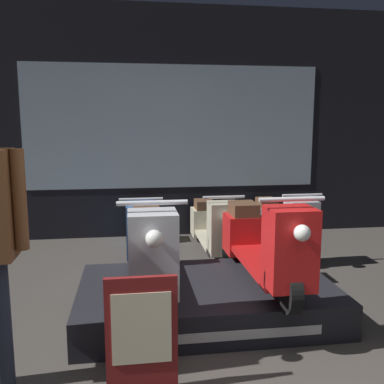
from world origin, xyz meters
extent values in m
cube|color=black|center=(0.00, 4.23, 1.60)|extent=(7.43, 0.08, 3.20)
cube|color=silver|center=(0.00, 4.19, 1.55)|extent=(4.09, 0.01, 1.70)
cube|color=black|center=(-0.01, 1.54, 0.14)|extent=(2.10, 1.24, 0.28)
cube|color=silver|center=(-0.01, 0.91, 0.13)|extent=(1.47, 0.01, 0.07)
cylinder|color=black|center=(-0.48, 0.89, 0.45)|extent=(0.09, 0.33, 0.33)
cylinder|color=black|center=(-0.48, 2.18, 0.45)|extent=(0.09, 0.33, 0.33)
cube|color=#BCBCC1|center=(-0.48, 1.54, 0.44)|extent=(0.31, 1.19, 0.05)
cube|color=#BCBCC1|center=(-0.48, 0.92, 0.75)|extent=(0.32, 0.29, 0.57)
cube|color=#BCBCC1|center=(-0.48, 2.16, 0.53)|extent=(0.34, 0.34, 0.37)
cube|color=brown|center=(-0.48, 2.15, 0.78)|extent=(0.25, 0.31, 0.12)
cylinder|color=silver|center=(-0.48, 0.91, 1.09)|extent=(0.46, 0.03, 0.03)
sphere|color=white|center=(-0.48, 0.71, 0.91)|extent=(0.11, 0.11, 0.11)
cylinder|color=black|center=(0.47, 0.89, 0.45)|extent=(0.09, 0.33, 0.33)
cylinder|color=black|center=(0.47, 2.18, 0.45)|extent=(0.09, 0.33, 0.33)
cube|color=red|center=(0.47, 1.54, 0.44)|extent=(0.31, 1.19, 0.05)
cube|color=red|center=(0.47, 0.92, 0.75)|extent=(0.32, 0.29, 0.57)
cube|color=red|center=(0.47, 2.16, 0.53)|extent=(0.34, 0.34, 0.37)
cube|color=brown|center=(0.47, 2.15, 0.78)|extent=(0.25, 0.31, 0.12)
cylinder|color=silver|center=(0.47, 0.91, 1.09)|extent=(0.46, 0.03, 0.03)
sphere|color=white|center=(0.47, 0.71, 0.91)|extent=(0.11, 0.11, 0.11)
cylinder|color=black|center=(-0.51, 2.63, 0.16)|extent=(0.09, 0.33, 0.33)
cylinder|color=black|center=(-0.51, 3.92, 0.16)|extent=(0.09, 0.33, 0.33)
cube|color=#386BBC|center=(-0.51, 3.28, 0.15)|extent=(0.31, 1.19, 0.05)
cube|color=#386BBC|center=(-0.51, 2.66, 0.47)|extent=(0.32, 0.29, 0.57)
cube|color=#386BBC|center=(-0.51, 3.90, 0.25)|extent=(0.34, 0.34, 0.37)
cube|color=brown|center=(-0.51, 3.89, 0.50)|extent=(0.25, 0.31, 0.12)
cylinder|color=silver|center=(-0.51, 2.65, 0.81)|extent=(0.46, 0.03, 0.03)
sphere|color=white|center=(-0.51, 2.45, 0.63)|extent=(0.11, 0.11, 0.11)
cylinder|color=black|center=(0.38, 2.63, 0.16)|extent=(0.09, 0.33, 0.33)
cylinder|color=black|center=(0.38, 3.92, 0.16)|extent=(0.09, 0.33, 0.33)
cube|color=beige|center=(0.38, 3.28, 0.15)|extent=(0.31, 1.19, 0.05)
cube|color=beige|center=(0.38, 2.66, 0.47)|extent=(0.32, 0.29, 0.57)
cube|color=beige|center=(0.38, 3.90, 0.25)|extent=(0.34, 0.34, 0.37)
cube|color=brown|center=(0.38, 3.89, 0.50)|extent=(0.25, 0.31, 0.12)
cylinder|color=silver|center=(0.38, 2.65, 0.81)|extent=(0.46, 0.03, 0.03)
sphere|color=white|center=(0.38, 2.45, 0.63)|extent=(0.11, 0.11, 0.11)
cylinder|color=black|center=(1.28, 2.63, 0.16)|extent=(0.09, 0.33, 0.33)
cylinder|color=black|center=(1.28, 3.92, 0.16)|extent=(0.09, 0.33, 0.33)
cube|color=#BCBCC1|center=(1.28, 3.28, 0.15)|extent=(0.31, 1.19, 0.05)
cube|color=#BCBCC1|center=(1.28, 2.66, 0.47)|extent=(0.32, 0.29, 0.57)
cube|color=#BCBCC1|center=(1.28, 3.90, 0.25)|extent=(0.34, 0.34, 0.37)
cube|color=brown|center=(1.28, 3.89, 0.50)|extent=(0.25, 0.31, 0.12)
cylinder|color=silver|center=(1.28, 2.65, 0.81)|extent=(0.46, 0.03, 0.03)
sphere|color=white|center=(1.28, 2.45, 0.63)|extent=(0.11, 0.11, 0.11)
cylinder|color=#232838|center=(-1.41, 0.74, 0.41)|extent=(0.13, 0.13, 0.81)
cylinder|color=brown|center=(-1.25, 0.74, 1.16)|extent=(0.08, 0.08, 0.59)
cube|color=maroon|center=(-0.57, 0.55, 0.36)|extent=(0.43, 0.04, 0.73)
cube|color=beige|center=(-0.57, 0.53, 0.42)|extent=(0.35, 0.01, 0.44)
camera|label=1|loc=(-0.61, -1.82, 1.60)|focal=40.00mm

